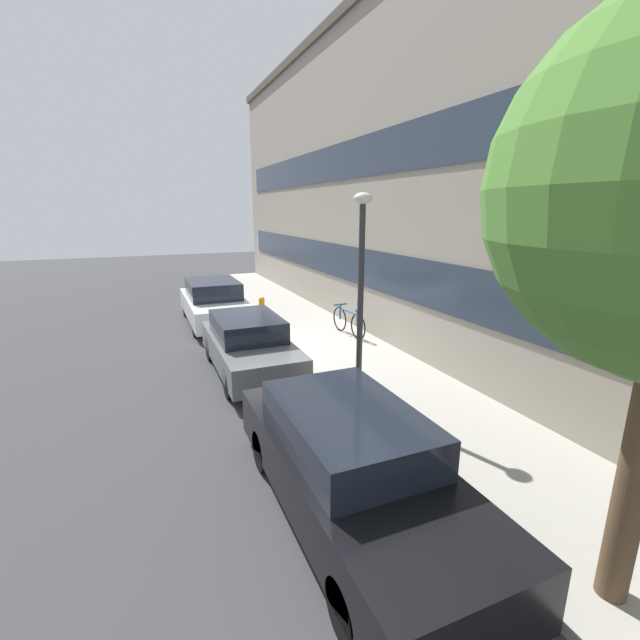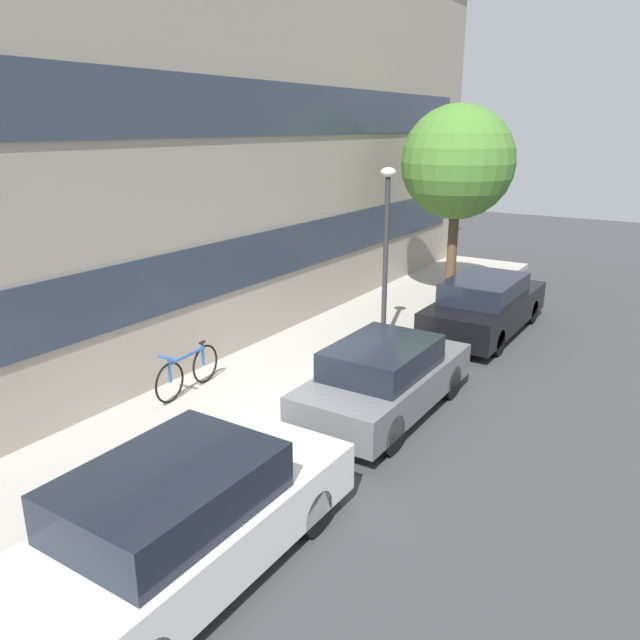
{
  "view_description": "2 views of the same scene",
  "coord_description": "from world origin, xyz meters",
  "px_view_note": "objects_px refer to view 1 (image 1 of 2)",
  "views": [
    {
      "loc": [
        10.2,
        -3.2,
        3.75
      ],
      "look_at": [
        1.56,
        0.43,
        1.3
      ],
      "focal_mm": 24.0,
      "sensor_mm": 36.0,
      "label": 1
    },
    {
      "loc": [
        -8.19,
        -5.49,
        4.83
      ],
      "look_at": [
        0.9,
        0.36,
        1.45
      ],
      "focal_mm": 35.0,
      "sensor_mm": 36.0,
      "label": 2
    }
  ],
  "objects_px": {
    "parked_car_black": "(351,464)",
    "bicycle": "(349,321)",
    "fire_hydrant": "(262,307)",
    "lamp_post": "(361,276)",
    "parked_car_white": "(214,302)",
    "parked_car_grey": "(249,345)"
  },
  "relations": [
    {
      "from": "parked_car_black",
      "to": "fire_hydrant",
      "type": "bearing_deg",
      "value": 171.1
    },
    {
      "from": "parked_car_black",
      "to": "parked_car_grey",
      "type": "bearing_deg",
      "value": 180.0
    },
    {
      "from": "bicycle",
      "to": "parked_car_white",
      "type": "bearing_deg",
      "value": 38.12
    },
    {
      "from": "parked_car_black",
      "to": "bicycle",
      "type": "xyz_separation_m",
      "value": [
        -6.68,
        3.29,
        -0.13
      ]
    },
    {
      "from": "parked_car_grey",
      "to": "parked_car_black",
      "type": "distance_m",
      "value": 5.28
    },
    {
      "from": "parked_car_white",
      "to": "bicycle",
      "type": "height_order",
      "value": "parked_car_white"
    },
    {
      "from": "parked_car_white",
      "to": "bicycle",
      "type": "relative_size",
      "value": 2.52
    },
    {
      "from": "parked_car_white",
      "to": "parked_car_black",
      "type": "height_order",
      "value": "parked_car_white"
    },
    {
      "from": "parked_car_white",
      "to": "parked_car_black",
      "type": "bearing_deg",
      "value": 0.0
    },
    {
      "from": "parked_car_white",
      "to": "fire_hydrant",
      "type": "bearing_deg",
      "value": 76.5
    },
    {
      "from": "parked_car_black",
      "to": "bicycle",
      "type": "relative_size",
      "value": 2.59
    },
    {
      "from": "fire_hydrant",
      "to": "bicycle",
      "type": "xyz_separation_m",
      "value": [
        3.11,
        1.76,
        0.07
      ]
    },
    {
      "from": "fire_hydrant",
      "to": "lamp_post",
      "type": "xyz_separation_m",
      "value": [
        7.26,
        -0.1,
        2.1
      ]
    },
    {
      "from": "lamp_post",
      "to": "bicycle",
      "type": "bearing_deg",
      "value": 155.9
    },
    {
      "from": "fire_hydrant",
      "to": "parked_car_white",
      "type": "bearing_deg",
      "value": -103.5
    },
    {
      "from": "parked_car_grey",
      "to": "parked_car_black",
      "type": "xyz_separation_m",
      "value": [
        5.28,
        -0.0,
        0.03
      ]
    },
    {
      "from": "fire_hydrant",
      "to": "parked_car_black",
      "type": "bearing_deg",
      "value": -8.9
    },
    {
      "from": "fire_hydrant",
      "to": "lamp_post",
      "type": "relative_size",
      "value": 0.18
    },
    {
      "from": "fire_hydrant",
      "to": "lamp_post",
      "type": "bearing_deg",
      "value": -0.76
    },
    {
      "from": "parked_car_white",
      "to": "bicycle",
      "type": "bearing_deg",
      "value": 43.42
    },
    {
      "from": "parked_car_black",
      "to": "bicycle",
      "type": "height_order",
      "value": "parked_car_black"
    },
    {
      "from": "parked_car_white",
      "to": "lamp_post",
      "type": "distance_m",
      "value": 7.99
    }
  ]
}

